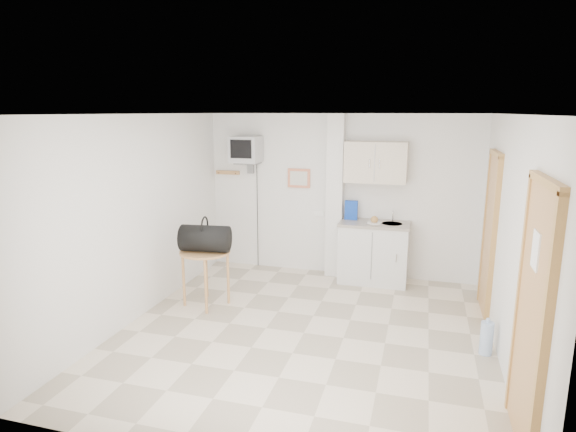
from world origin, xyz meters
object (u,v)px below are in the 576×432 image
(crt_television, at_px, (246,150))
(round_table, at_px, (205,258))
(water_bottle, at_px, (487,338))
(duffel_bag, at_px, (205,238))

(crt_television, xyz_separation_m, round_table, (-0.00, -1.56, -1.28))
(crt_television, xyz_separation_m, water_bottle, (3.43, -1.97, -1.75))
(round_table, relative_size, water_bottle, 1.86)
(round_table, height_order, duffel_bag, duffel_bag)
(water_bottle, bearing_deg, duffel_bag, 173.53)
(water_bottle, bearing_deg, crt_television, 150.12)
(round_table, bearing_deg, water_bottle, -6.90)
(round_table, xyz_separation_m, duffel_bag, (0.02, -0.03, 0.27))
(crt_television, relative_size, water_bottle, 5.32)
(duffel_bag, distance_m, water_bottle, 3.51)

